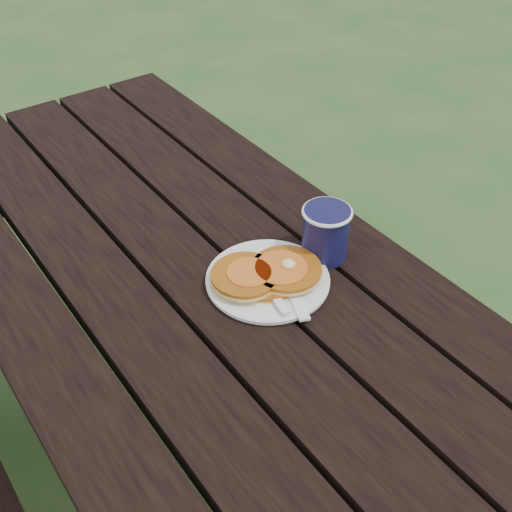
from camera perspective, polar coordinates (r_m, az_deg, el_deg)
ground at (r=1.78m, az=-2.93°, el=-20.99°), size 60.00×60.00×0.00m
picnic_table at (r=1.47m, az=-3.42°, el=-13.93°), size 1.36×1.80×0.75m
plate at (r=1.19m, az=1.05°, el=-2.18°), size 0.29×0.29×0.01m
pancake_stack at (r=1.17m, az=0.99°, el=-1.59°), size 0.20×0.16×0.04m
knife at (r=1.17m, az=3.02°, el=-2.68°), size 0.08×0.18×0.00m
fork at (r=1.14m, az=1.49°, el=-3.39°), size 0.06×0.16×0.01m
coffee_cup at (r=1.22m, az=6.22°, el=2.29°), size 0.10×0.10×0.11m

